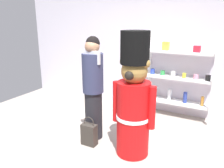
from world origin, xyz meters
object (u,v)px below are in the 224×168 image
(person_shopper, at_px, (93,87))
(shopping_bag, at_px, (89,134))
(teddy_bear_guard, at_px, (134,100))
(merchandise_shelf, at_px, (178,77))

(person_shopper, xyz_separation_m, shopping_bag, (0.07, -0.25, -0.71))
(teddy_bear_guard, relative_size, person_shopper, 1.06)
(person_shopper, height_order, shopping_bag, person_shopper)
(merchandise_shelf, bearing_deg, person_shopper, -123.49)
(merchandise_shelf, distance_m, teddy_bear_guard, 1.68)
(teddy_bear_guard, relative_size, shopping_bag, 3.77)
(merchandise_shelf, distance_m, person_shopper, 1.82)
(teddy_bear_guard, height_order, person_shopper, teddy_bear_guard)
(merchandise_shelf, relative_size, teddy_bear_guard, 0.94)
(teddy_bear_guard, height_order, shopping_bag, teddy_bear_guard)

